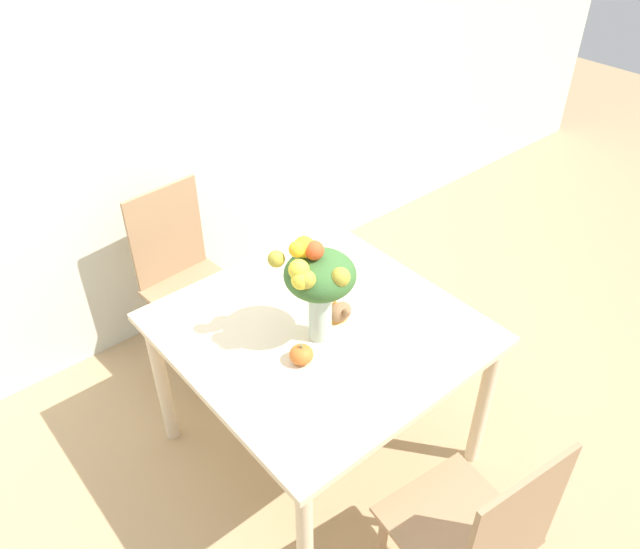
{
  "coord_description": "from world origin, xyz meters",
  "views": [
    {
      "loc": [
        -1.2,
        -1.42,
        2.44
      ],
      "look_at": [
        -0.03,
        -0.04,
        1.06
      ],
      "focal_mm": 35.0,
      "sensor_mm": 36.0,
      "label": 1
    }
  ],
  "objects_px": {
    "flower_vase": "(318,280)",
    "turkey_figurine": "(337,309)",
    "dining_chair_near_window": "(187,280)",
    "dining_chair_far_side": "(473,536)",
    "pumpkin": "(301,354)"
  },
  "relations": [
    {
      "from": "turkey_figurine",
      "to": "dining_chair_near_window",
      "type": "relative_size",
      "value": 0.14
    },
    {
      "from": "flower_vase",
      "to": "dining_chair_near_window",
      "type": "relative_size",
      "value": 0.47
    },
    {
      "from": "turkey_figurine",
      "to": "dining_chair_far_side",
      "type": "relative_size",
      "value": 0.14
    },
    {
      "from": "flower_vase",
      "to": "pumpkin",
      "type": "xyz_separation_m",
      "value": [
        -0.13,
        -0.06,
        -0.25
      ]
    },
    {
      "from": "flower_vase",
      "to": "dining_chair_far_side",
      "type": "relative_size",
      "value": 0.47
    },
    {
      "from": "flower_vase",
      "to": "pumpkin",
      "type": "distance_m",
      "value": 0.29
    },
    {
      "from": "flower_vase",
      "to": "dining_chair_near_window",
      "type": "xyz_separation_m",
      "value": [
        -0.06,
        0.96,
        -0.54
      ]
    },
    {
      "from": "dining_chair_near_window",
      "to": "dining_chair_far_side",
      "type": "distance_m",
      "value": 1.82
    },
    {
      "from": "flower_vase",
      "to": "dining_chair_near_window",
      "type": "distance_m",
      "value": 1.1
    },
    {
      "from": "pumpkin",
      "to": "dining_chair_far_side",
      "type": "relative_size",
      "value": 0.09
    },
    {
      "from": "flower_vase",
      "to": "turkey_figurine",
      "type": "bearing_deg",
      "value": 15.73
    },
    {
      "from": "dining_chair_far_side",
      "to": "turkey_figurine",
      "type": "bearing_deg",
      "value": -94.84
    },
    {
      "from": "flower_vase",
      "to": "pumpkin",
      "type": "bearing_deg",
      "value": -154.99
    },
    {
      "from": "flower_vase",
      "to": "turkey_figurine",
      "type": "xyz_separation_m",
      "value": [
        0.13,
        0.04,
        -0.24
      ]
    },
    {
      "from": "dining_chair_near_window",
      "to": "turkey_figurine",
      "type": "bearing_deg",
      "value": -81.77
    }
  ]
}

